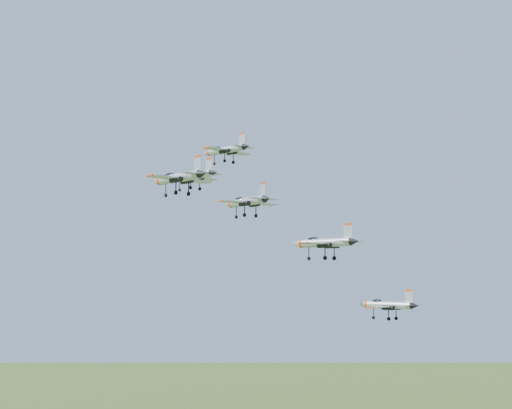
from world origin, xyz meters
The scene contains 6 objects.
jet_lead centered at (-15.15, 12.55, 145.12)m, with size 13.94×11.54×3.73m.
jet_left_high centered at (-10.42, -2.42, 137.62)m, with size 13.26×10.90×3.55m.
jet_right_high centered at (6.05, -22.28, 133.59)m, with size 13.14×10.96×3.51m.
jet_left_low centered at (16.46, 1.18, 124.49)m, with size 13.92×11.51×3.72m.
jet_right_low centered at (11.73, -13.05, 130.40)m, with size 11.87×10.06×3.21m.
jet_trail centered at (29.40, -1.61, 114.74)m, with size 10.88×9.03×2.91m.
Camera 1 is at (81.01, -97.07, 118.69)m, focal length 50.00 mm.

